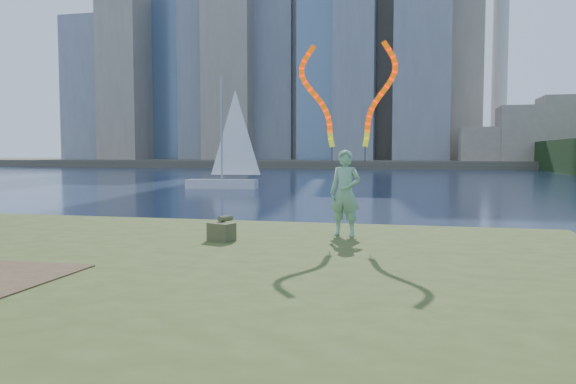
# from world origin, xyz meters

# --- Properties ---
(ground) EXTENTS (320.00, 320.00, 0.00)m
(ground) POSITION_xyz_m (0.00, 0.00, 0.00)
(ground) COLOR #1A2742
(ground) RESTS_ON ground
(grassy_knoll) EXTENTS (20.00, 18.00, 0.80)m
(grassy_knoll) POSITION_xyz_m (0.00, -2.30, 0.34)
(grassy_knoll) COLOR #384719
(grassy_knoll) RESTS_ON ground
(far_shore) EXTENTS (320.00, 40.00, 1.20)m
(far_shore) POSITION_xyz_m (0.00, 95.00, 0.60)
(far_shore) COLOR #464133
(far_shore) RESTS_ON ground
(woman_with_ribbons) EXTENTS (2.04, 0.56, 4.06)m
(woman_with_ribbons) POSITION_xyz_m (2.51, 2.11, 2.20)
(woman_with_ribbons) COLOR #207441
(woman_with_ribbons) RESTS_ON grassy_knoll
(canvas_bag) EXTENTS (0.55, 0.62, 0.44)m
(canvas_bag) POSITION_xyz_m (0.36, 0.94, 0.98)
(canvas_bag) COLOR #434728
(canvas_bag) RESTS_ON grassy_knoll
(sailboat) EXTENTS (5.07, 2.00, 7.62)m
(sailboat) POSITION_xyz_m (-8.88, 27.18, 1.31)
(sailboat) COLOR silver
(sailboat) RESTS_ON ground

